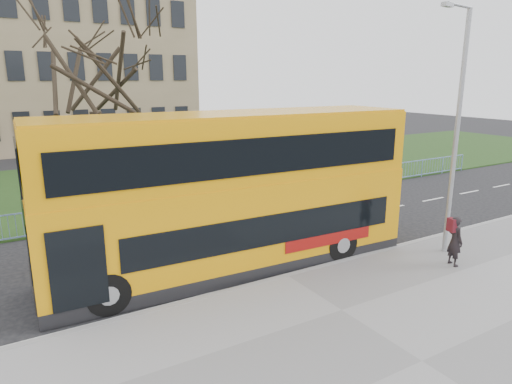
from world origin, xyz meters
TOP-DOWN VIEW (x-y plane):
  - ground at (0.00, 0.00)m, footprint 120.00×120.00m
  - pavement at (0.00, -6.75)m, footprint 80.00×10.50m
  - kerb at (0.00, -1.55)m, footprint 80.00×0.20m
  - grass_verge at (0.00, 14.30)m, footprint 80.00×15.40m
  - guard_railing at (0.00, 6.60)m, footprint 40.00×0.12m
  - bare_tree at (-3.00, 10.00)m, footprint 7.51×7.51m
  - civic_building at (-5.00, 35.00)m, footprint 30.00×15.00m
  - yellow_bus at (-1.00, 0.14)m, footprint 12.07×3.34m
  - pedestrian at (5.17, -3.68)m, footprint 0.53×0.68m
  - street_lamp at (5.90, -2.75)m, footprint 1.73×0.45m

SIDE VIEW (x-z plane):
  - ground at x=0.00m, z-range 0.00..0.00m
  - grass_verge at x=0.00m, z-range 0.00..0.08m
  - pavement at x=0.00m, z-range 0.00..0.12m
  - kerb at x=0.00m, z-range 0.00..0.14m
  - guard_railing at x=0.00m, z-range 0.00..1.10m
  - pedestrian at x=5.17m, z-range 0.12..1.78m
  - yellow_bus at x=-1.00m, z-range 0.18..5.19m
  - street_lamp at x=5.90m, z-range 0.52..8.71m
  - bare_tree at x=-3.00m, z-range 0.08..10.82m
  - civic_building at x=-5.00m, z-range 0.00..14.00m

